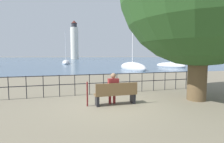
{
  "coord_description": "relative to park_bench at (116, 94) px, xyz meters",
  "views": [
    {
      "loc": [
        -2.1,
        -6.63,
        1.96
      ],
      "look_at": [
        0.0,
        0.5,
        1.3
      ],
      "focal_mm": 28.0,
      "sensor_mm": 36.0,
      "label": 1
    }
  ],
  "objects": [
    {
      "name": "promenade_railing",
      "position": [
        -0.0,
        2.12,
        0.26
      ],
      "size": [
        11.68,
        0.04,
        1.05
      ],
      "color": "black",
      "rests_on": "ground_plane"
    },
    {
      "name": "seated_person_left",
      "position": [
        -0.1,
        0.07,
        0.27
      ],
      "size": [
        0.41,
        0.35,
        1.28
      ],
      "color": "maroon",
      "rests_on": "ground_plane"
    },
    {
      "name": "harbor_water",
      "position": [
        0.0,
        161.38,
        -0.43
      ],
      "size": [
        600.0,
        300.0,
        0.01
      ],
      "color": "#47607A",
      "rests_on": "ground_plane"
    },
    {
      "name": "closed_umbrella",
      "position": [
        -1.14,
        0.11,
        0.13
      ],
      "size": [
        0.09,
        0.09,
        1.0
      ],
      "color": "maroon",
      "rests_on": "ground_plane"
    },
    {
      "name": "sailboat_0",
      "position": [
        7.74,
        16.48,
        -0.07
      ],
      "size": [
        2.42,
        6.63,
        9.76
      ],
      "rotation": [
        0.0,
        0.0,
        0.13
      ],
      "color": "silver",
      "rests_on": "ground_plane"
    },
    {
      "name": "sailboat_1",
      "position": [
        -0.82,
        38.78,
        -0.11
      ],
      "size": [
        2.19,
        8.21,
        8.57
      ],
      "rotation": [
        0.0,
        0.0,
        -0.05
      ],
      "color": "silver",
      "rests_on": "ground_plane"
    },
    {
      "name": "park_bench",
      "position": [
        0.0,
        0.0,
        0.0
      ],
      "size": [
        1.71,
        0.45,
        0.9
      ],
      "color": "brown",
      "rests_on": "ground_plane"
    },
    {
      "name": "sailboat_2",
      "position": [
        16.61,
        20.2,
        -0.12
      ],
      "size": [
        3.95,
        6.31,
        11.0
      ],
      "rotation": [
        0.0,
        0.0,
        0.32
      ],
      "color": "silver",
      "rests_on": "ground_plane"
    },
    {
      "name": "ground_plane",
      "position": [
        0.0,
        0.06,
        -0.43
      ],
      "size": [
        1000.0,
        1000.0,
        0.0
      ],
      "primitive_type": "plane",
      "color": "#7A705B"
    },
    {
      "name": "harbor_lighthouse",
      "position": [
        6.09,
        100.65,
        10.24
      ],
      "size": [
        4.6,
        4.6,
        22.95
      ],
      "color": "silver",
      "rests_on": "ground_plane"
    }
  ]
}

